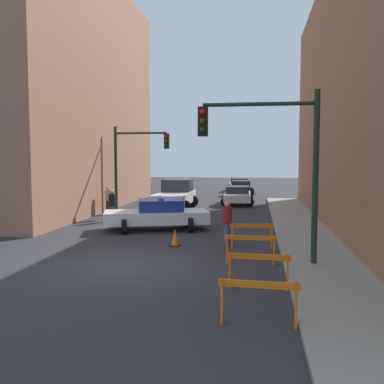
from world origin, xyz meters
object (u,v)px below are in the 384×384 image
Objects in this scene: pedestrian_corner at (108,200)px; pedestrian_sidewalk at (227,222)px; parked_car_near at (238,195)px; barrier_back at (250,245)px; white_truck at (175,195)px; parked_car_mid at (241,188)px; pedestrian_crossing at (112,205)px; traffic_cone at (175,238)px; barrier_mid at (258,265)px; parked_car_far at (239,185)px; barrier_corner at (252,231)px; police_car at (157,214)px; traffic_light_near at (276,150)px; traffic_light_far at (133,156)px; barrier_front at (258,295)px.

pedestrian_corner is 1.00× the size of pedestrian_sidewalk.
parked_car_near is 2.72× the size of barrier_back.
white_truck is 11.72m from parked_car_mid.
pedestrian_crossing is 7.21m from traffic_cone.
barrier_mid is (1.39, -27.25, -0.06)m from parked_car_mid.
pedestrian_corner reaches higher than barrier_back.
pedestrian_corner and pedestrian_sidewalk have the same top height.
parked_car_far reaches higher than barrier_corner.
police_car is 3.16× the size of barrier_corner.
parked_car_far is (-0.40, 12.04, 0.00)m from parked_car_near.
barrier_corner is (7.27, -5.62, -0.24)m from pedestrian_crossing.
white_truck is at bearing -109.58° from parked_car_mid.
traffic_cone is (1.48, -3.43, -0.41)m from police_car.
white_truck is 4.57m from pedestrian_corner.
barrier_corner is 2.43× the size of traffic_cone.
pedestrian_corner is (-9.11, 10.61, -2.67)m from traffic_light_near.
pedestrian_corner is (-1.08, -1.47, -2.54)m from traffic_light_far.
traffic_cone is (-1.68, -22.35, -0.36)m from parked_car_mid.
traffic_light_far reaches higher than white_truck.
pedestrian_corner reaches higher than parked_car_mid.
parked_car_mid is 24.73m from barrier_back.
pedestrian_sidewalk is at bearing -69.33° from white_truck.
barrier_back is at bearing 95.29° from barrier_mid.
parked_car_near is 10.92m from pedestrian_crossing.
barrier_mid is at bearing -87.42° from barrier_corner.
white_truck is 1.22× the size of parked_car_far.
barrier_front is (7.49, -12.95, -0.24)m from pedestrian_crossing.
traffic_light_near is at bearing -56.37° from traffic_light_far.
pedestrian_sidewalk is at bearing -83.81° from pedestrian_corner.
traffic_light_far is at bearing 114.71° from traffic_cone.
traffic_cone is at bearing -79.34° from white_truck.
pedestrian_crossing is 10.82m from barrier_back.
pedestrian_sidewalk is (4.07, -10.71, -0.04)m from white_truck.
barrier_front is at bearing -90.17° from barrier_mid.
police_car is at bearing 118.68° from barrier_mid.
police_car is 3.15× the size of barrier_mid.
barrier_front is 2.44× the size of traffic_cone.
parked_car_mid reaches higher than barrier_mid.
parked_car_near reaches higher than barrier_mid.
parked_car_far is 2.77× the size of barrier_front.
traffic_light_far is at bearing 127.23° from barrier_corner.
traffic_light_near is at bearing -85.29° from parked_car_near.
barrier_back is (0.92, -2.91, -0.24)m from pedestrian_sidewalk.
traffic_light_far is 1.17× the size of parked_car_far.
traffic_cone is (5.53, -8.20, -0.54)m from pedestrian_corner.
barrier_front is (1.15, -7.84, -0.24)m from pedestrian_sidewalk.
barrier_front is at bearing 130.32° from pedestrian_sidewalk.
police_car is 1.17× the size of parked_car_mid.
white_truck reaches higher than barrier_front.
barrier_corner is 2.87m from traffic_cone.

